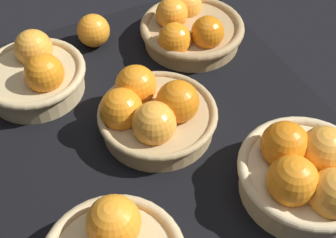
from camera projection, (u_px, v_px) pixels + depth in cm
name	position (u px, v px, depth cm)	size (l,w,h in cm)	color
market_tray	(155.00, 140.00, 90.97)	(84.00, 72.00, 3.00)	black
basket_near_left	(36.00, 74.00, 95.53)	(21.91, 21.91, 11.24)	tan
basket_center	(153.00, 112.00, 87.88)	(23.26, 23.26, 11.33)	tan
basket_far_left	(190.00, 29.00, 106.49)	(24.34, 24.34, 10.39)	tan
basket_far_right	(306.00, 174.00, 77.14)	(23.79, 23.79, 12.61)	#D3BC8C
loose_orange_front_gap	(93.00, 31.00, 106.23)	(7.69, 7.69, 7.69)	orange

